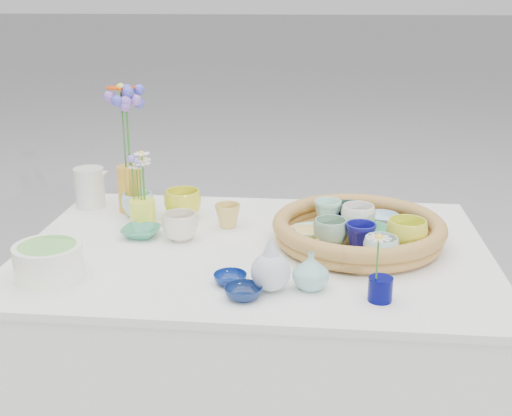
{
  "coord_description": "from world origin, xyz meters",
  "views": [
    {
      "loc": [
        0.16,
        -1.62,
        1.43
      ],
      "look_at": [
        0.0,
        0.02,
        0.87
      ],
      "focal_mm": 45.0,
      "sensor_mm": 36.0,
      "label": 1
    }
  ],
  "objects": [
    {
      "name": "wicker_tray",
      "position": [
        0.28,
        0.05,
        0.8
      ],
      "size": [
        0.47,
        0.47,
        0.08
      ],
      "primitive_type": null,
      "color": "#99662F",
      "rests_on": "display_table"
    },
    {
      "name": "tray_ceramic_0",
      "position": [
        0.27,
        0.13,
        0.8
      ],
      "size": [
        0.11,
        0.11,
        0.03
      ],
      "primitive_type": "imported",
      "rotation": [
        0.0,
        0.0,
        0.14
      ],
      "color": "#03064B",
      "rests_on": "wicker_tray"
    },
    {
      "name": "tray_ceramic_1",
      "position": [
        0.44,
        0.12,
        0.8
      ],
      "size": [
        0.12,
        0.12,
        0.03
      ],
      "primitive_type": "imported",
      "rotation": [
        0.0,
        0.0,
        0.36
      ],
      "color": "black",
      "rests_on": "wicker_tray"
    },
    {
      "name": "tray_ceramic_2",
      "position": [
        0.4,
        -0.03,
        0.83
      ],
      "size": [
        0.11,
        0.11,
        0.08
      ],
      "primitive_type": "imported",
      "rotation": [
        0.0,
        0.0,
        0.06
      ],
      "color": "yellow",
      "rests_on": "wicker_tray"
    },
    {
      "name": "tray_ceramic_3",
      "position": [
        0.31,
        0.03,
        0.8
      ],
      "size": [
        0.17,
        0.17,
        0.03
      ],
      "primitive_type": "imported",
      "rotation": [
        0.0,
        0.0,
        0.32
      ],
      "color": "#40A06F",
      "rests_on": "wicker_tray"
    },
    {
      "name": "tray_ceramic_4",
      "position": [
        0.2,
        -0.01,
        0.82
      ],
      "size": [
        0.1,
        0.1,
        0.07
      ],
      "primitive_type": "imported",
      "rotation": [
        0.0,
        0.0,
        -0.11
      ],
      "color": "#7BA78B",
      "rests_on": "wicker_tray"
    },
    {
      "name": "tray_ceramic_5",
      "position": [
        0.15,
        0.05,
        0.8
      ],
      "size": [
        0.13,
        0.13,
        0.02
      ],
      "primitive_type": "imported",
      "rotation": [
        0.0,
        0.0,
        0.32
      ],
      "color": "#AAE2C9",
      "rests_on": "wicker_tray"
    },
    {
      "name": "tray_ceramic_6",
      "position": [
        0.2,
        0.15,
        0.82
      ],
      "size": [
        0.09,
        0.09,
        0.07
      ],
      "primitive_type": "imported",
      "rotation": [
        0.0,
        0.0,
        0.11
      ],
      "color": "#A1DCC5",
      "rests_on": "wicker_tray"
    },
    {
      "name": "tray_ceramic_7",
      "position": [
        0.28,
        0.11,
        0.82
      ],
      "size": [
        0.1,
        0.1,
        0.08
      ],
      "primitive_type": "imported",
      "rotation": [
        0.0,
        0.0,
        -0.08
      ],
      "color": "white",
      "rests_on": "wicker_tray"
    },
    {
      "name": "tray_ceramic_8",
      "position": [
        0.35,
        0.16,
        0.8
      ],
      "size": [
        0.13,
        0.13,
        0.03
      ],
      "primitive_type": "imported",
      "rotation": [
        0.0,
        0.0,
        -0.4
      ],
      "color": "#9DC6E1",
      "rests_on": "wicker_tray"
    },
    {
      "name": "tray_ceramic_9",
      "position": [
        0.28,
        -0.04,
        0.82
      ],
      "size": [
        0.1,
        0.1,
        0.07
      ],
      "primitive_type": "imported",
      "rotation": [
        0.0,
        0.0,
        -0.41
      ],
      "color": "navy",
      "rests_on": "wicker_tray"
    },
    {
      "name": "tray_ceramic_10",
      "position": [
        0.13,
        0.0,
        0.8
      ],
      "size": [
        0.14,
        0.14,
        0.03
      ],
      "primitive_type": "imported",
      "rotation": [
        0.0,
        0.0,
        0.17
      ],
      "color": "#EAB457",
      "rests_on": "wicker_tray"
    },
    {
      "name": "tray_ceramic_11",
      "position": [
        0.33,
        -0.12,
        0.82
      ],
      "size": [
        0.09,
        0.09,
        0.07
      ],
      "primitive_type": "imported",
      "rotation": [
        0.0,
        0.0,
        -0.0
      ],
      "color": "#ABCFC5",
      "rests_on": "wicker_tray"
    },
    {
      "name": "tray_ceramic_12",
      "position": [
        0.26,
        0.19,
        0.81
      ],
      "size": [
        0.08,
        0.08,
        0.06
      ],
      "primitive_type": "imported",
      "rotation": [
        0.0,
        0.0,
        -0.06
      ],
      "color": "#4C7A68",
      "rests_on": "wicker_tray"
    },
    {
      "name": "loose_ceramic_0",
      "position": [
        -0.24,
        0.21,
        0.81
      ],
      "size": [
        0.13,
        0.13,
        0.09
      ],
      "primitive_type": "imported",
      "rotation": [
        0.0,
        0.0,
        -0.17
      ],
      "color": "yellow",
      "rests_on": "display_table"
    },
    {
      "name": "loose_ceramic_1",
      "position": [
        -0.1,
        0.15,
        0.8
      ],
      "size": [
        0.09,
        0.09,
        0.07
      ],
      "primitive_type": "imported",
      "rotation": [
        0.0,
        0.0,
        0.24
      ],
      "color": "#D5B357",
      "rests_on": "display_table"
    },
    {
      "name": "loose_ceramic_2",
      "position": [
        -0.33,
        0.05,
        0.78
      ],
      "size": [
        0.12,
        0.12,
        0.03
      ],
      "primitive_type": "imported",
      "rotation": [
        0.0,
        0.0,
        -0.08
      ],
      "color": "#388C6B",
      "rests_on": "display_table"
    },
    {
      "name": "loose_ceramic_3",
      "position": [
        -0.21,
        0.03,
        0.8
      ],
      "size": [
        0.12,
        0.12,
        0.08
      ],
      "primitive_type": "imported",
      "rotation": [
        0.0,
        0.0,
        -0.18
      ],
      "color": "beige",
      "rests_on": "display_table"
    },
    {
      "name": "loose_ceramic_4",
      "position": [
        -0.04,
        -0.24,
        0.78
      ],
      "size": [
        0.1,
        0.1,
        0.02
      ],
      "primitive_type": "imported",
      "rotation": [
        0.0,
        0.0,
        -0.29
      ],
      "color": "navy",
      "rests_on": "display_table"
    },
    {
      "name": "loose_ceramic_5",
      "position": [
        -0.39,
        0.21,
        0.8
      ],
      "size": [
        0.1,
        0.1,
        0.08
      ],
      "primitive_type": "imported",
      "rotation": [
        0.0,
        0.0,
        -0.08
      ],
      "color": "#AFE2D9",
      "rests_on": "display_table"
    },
    {
      "name": "loose_ceramic_6",
      "position": [
        0.0,
        -0.31,
        0.78
      ],
      "size": [
        0.11,
        0.11,
        0.03
      ],
      "primitive_type": "imported",
      "rotation": [
        0.0,
        0.0,
        0.3
      ],
      "color": "#0F2150",
      "rests_on": "display_table"
    },
    {
      "name": "fluted_bowl",
      "position": [
        -0.48,
        -0.25,
        0.81
      ],
      "size": [
        0.22,
        0.22,
        0.09
      ],
      "primitive_type": null,
      "rotation": [
        0.0,
        0.0,
        0.38
      ],
      "color": "white",
      "rests_on": "display_table"
    },
    {
      "name": "bud_vase_paleblue",
      "position": [
        0.06,
        -0.26,
        0.84
      ],
      "size": [
        0.1,
        0.1,
        0.14
      ],
      "primitive_type": null,
      "rotation": [
        0.0,
        0.0,
        -0.07
      ],
      "color": "silver",
      "rests_on": "display_table"
    },
    {
      "name": "bud_vase_seafoam",
      "position": [
        0.15,
        -0.24,
        0.81
      ],
      "size": [
        0.11,
        0.11,
        0.09
      ],
      "primitive_type": "imported",
      "rotation": [
        0.0,
        0.0,
        0.35
      ],
      "color": "#84BCB5",
      "rests_on": "display_table"
    },
    {
      "name": "bud_vase_cobalt",
      "position": [
        0.31,
        -0.29,
        0.79
      ],
      "size": [
        0.07,
        0.07,
        0.06
      ],
      "primitive_type": "cylinder",
      "rotation": [
        0.0,
        0.0,
        0.4
      ],
      "color": "#00024B",
      "rests_on": "display_table"
    },
    {
      "name": "single_daisy",
      "position": [
        0.3,
        -0.3,
        0.87
      ],
      "size": [
        0.08,
        0.08,
        0.12
      ],
      "primitive_type": null,
      "rotation": [
        0.0,
        0.0,
        0.37
      ],
      "color": "white",
      "rests_on": "bud_vase_cobalt"
    },
    {
      "name": "tall_vase_yellow",
      "position": [
        -0.42,
        0.26,
        0.84
      ],
      "size": [
        0.09,
        0.09,
        0.15
      ],
      "primitive_type": "cylinder",
      "rotation": [
        0.0,
        0.0,
        0.19
      ],
      "color": "gold",
      "rests_on": "display_table"
    },
    {
      "name": "gerbera",
      "position": [
        -0.43,
        0.26,
        1.03
      ],
      "size": [
        0.13,
        0.13,
        0.26
      ],
      "primitive_type": null,
      "rotation": [
        0.0,
        0.0,
        -0.39
      ],
      "color": "#E53C00",
      "rests_on": "tall_vase_yellow"
    },
    {
      "name": "hydrangea",
      "position": [
        -0.41,
        0.25,
        1.01
      ],
      "size": [
        0.09,
        0.09,
        0.29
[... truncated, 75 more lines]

